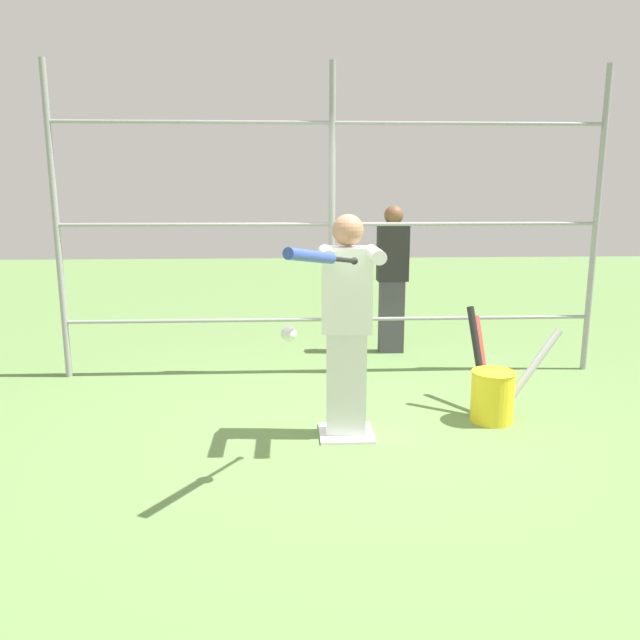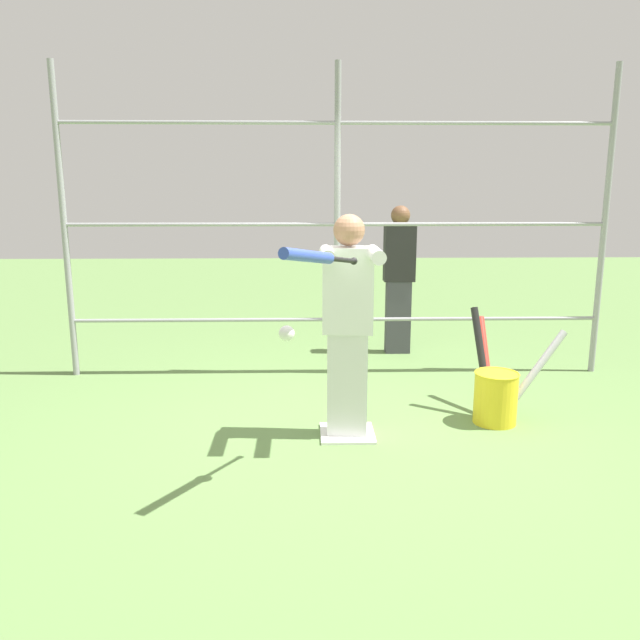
% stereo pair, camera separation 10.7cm
% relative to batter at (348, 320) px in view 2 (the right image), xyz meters
% --- Properties ---
extents(ground_plane, '(24.00, 24.00, 0.00)m').
position_rel_batter_xyz_m(ground_plane, '(0.00, -0.02, -0.88)').
color(ground_plane, '#608447').
extents(home_plate, '(0.40, 0.40, 0.02)m').
position_rel_batter_xyz_m(home_plate, '(0.00, -0.02, -0.87)').
color(home_plate, white).
rests_on(home_plate, ground).
extents(fence_backstop, '(5.21, 0.06, 2.94)m').
position_rel_batter_xyz_m(fence_backstop, '(0.00, -1.62, 0.59)').
color(fence_backstop, '#939399').
rests_on(fence_backstop, ground).
extents(batter, '(0.42, 0.57, 1.63)m').
position_rel_batter_xyz_m(batter, '(0.00, 0.00, 0.00)').
color(batter, silver).
rests_on(batter, ground).
extents(baseball_bat_swinging, '(0.48, 0.80, 0.18)m').
position_rel_batter_xyz_m(baseball_bat_swinging, '(0.26, 0.89, 0.55)').
color(baseball_bat_swinging, black).
extents(softball_in_flight, '(0.10, 0.10, 0.10)m').
position_rel_batter_xyz_m(softball_in_flight, '(0.42, 0.72, 0.07)').
color(softball_in_flight, white).
extents(bat_bucket, '(0.78, 0.82, 0.86)m').
position_rel_batter_xyz_m(bat_bucket, '(-1.19, -0.27, -0.64)').
color(bat_bucket, yellow).
rests_on(bat_bucket, ground).
extents(bystander_behind_fence, '(0.34, 0.21, 1.62)m').
position_rel_batter_xyz_m(bystander_behind_fence, '(-0.72, -2.40, -0.04)').
color(bystander_behind_fence, '#3F3F47').
rests_on(bystander_behind_fence, ground).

